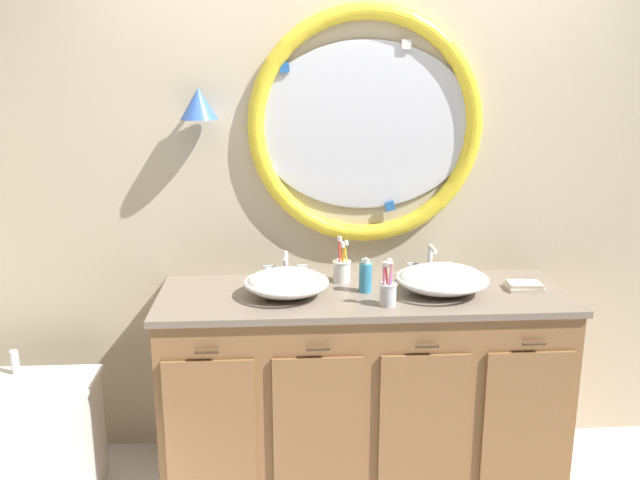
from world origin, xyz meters
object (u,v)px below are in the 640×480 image
(soap_dispenser, at_px, (365,277))
(folded_hand_towel, at_px, (524,286))
(sink_basin_left, at_px, (286,283))
(sink_basin_right, at_px, (442,279))
(toothbrush_holder_left, at_px, (342,270))
(toothbrush_holder_right, at_px, (388,292))

(soap_dispenser, height_order, folded_hand_towel, soap_dispenser)
(sink_basin_left, bearing_deg, folded_hand_towel, 1.24)
(sink_basin_right, bearing_deg, toothbrush_holder_left, 156.16)
(soap_dispenser, relative_size, folded_hand_towel, 1.03)
(folded_hand_towel, bearing_deg, sink_basin_right, -176.53)
(sink_basin_left, xyz_separation_m, soap_dispenser, (0.36, 0.04, 0.01))
(sink_basin_left, distance_m, toothbrush_holder_right, 0.46)
(sink_basin_left, xyz_separation_m, folded_hand_towel, (1.09, 0.02, -0.05))
(sink_basin_right, distance_m, toothbrush_holder_right, 0.31)
(toothbrush_holder_left, bearing_deg, toothbrush_holder_right, -64.04)
(toothbrush_holder_right, bearing_deg, folded_hand_towel, 14.62)
(sink_basin_left, bearing_deg, soap_dispenser, 5.85)
(toothbrush_holder_left, distance_m, toothbrush_holder_right, 0.38)
(sink_basin_left, height_order, sink_basin_right, sink_basin_right)
(sink_basin_right, height_order, toothbrush_holder_right, toothbrush_holder_right)
(toothbrush_holder_left, xyz_separation_m, soap_dispenser, (0.09, -0.16, 0.01))
(folded_hand_towel, bearing_deg, sink_basin_left, -178.76)
(toothbrush_holder_right, bearing_deg, sink_basin_left, 160.97)
(folded_hand_towel, bearing_deg, toothbrush_holder_left, 168.45)
(sink_basin_right, xyz_separation_m, toothbrush_holder_right, (-0.27, -0.15, -0.01))
(sink_basin_left, height_order, folded_hand_towel, sink_basin_left)
(sink_basin_right, height_order, folded_hand_towel, sink_basin_right)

